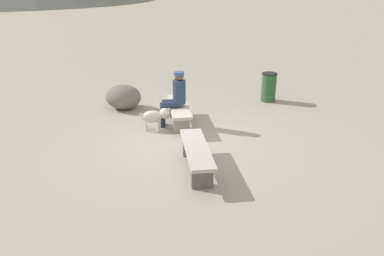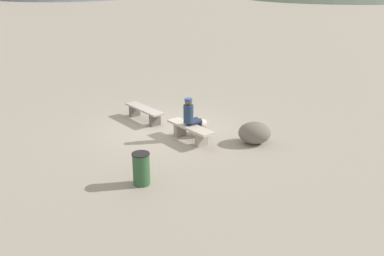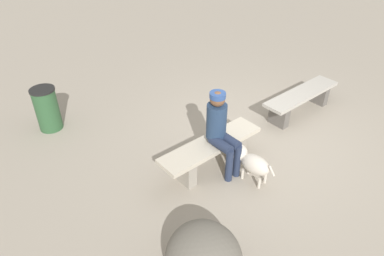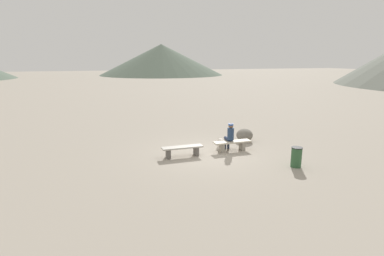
{
  "view_description": "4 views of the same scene",
  "coord_description": "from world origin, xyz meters",
  "px_view_note": "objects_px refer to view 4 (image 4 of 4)",
  "views": [
    {
      "loc": [
        -7.54,
        1.0,
        3.31
      ],
      "look_at": [
        -1.38,
        0.06,
        0.86
      ],
      "focal_mm": 36.86,
      "sensor_mm": 36.0,
      "label": 1
    },
    {
      "loc": [
        10.3,
        -7.66,
        4.75
      ],
      "look_at": [
        1.19,
        -0.03,
        0.42
      ],
      "focal_mm": 40.61,
      "sensor_mm": 36.0,
      "label": 2
    },
    {
      "loc": [
        4.08,
        2.95,
        3.6
      ],
      "look_at": [
        1.34,
        -0.18,
        0.75
      ],
      "focal_mm": 33.07,
      "sensor_mm": 36.0,
      "label": 3
    },
    {
      "loc": [
        -4.86,
        -11.69,
        4.06
      ],
      "look_at": [
        -0.34,
        1.36,
        0.88
      ],
      "focal_mm": 27.91,
      "sensor_mm": 36.0,
      "label": 4
    }
  ],
  "objects_px": {
    "trash_bin": "(296,157)",
    "boulder": "(245,135)",
    "dog": "(222,142)",
    "bench_left": "(182,150)",
    "seated_person": "(230,135)",
    "bench_right": "(232,144)"
  },
  "relations": [
    {
      "from": "trash_bin",
      "to": "boulder",
      "type": "bearing_deg",
      "value": 90.88
    },
    {
      "from": "dog",
      "to": "boulder",
      "type": "xyz_separation_m",
      "value": [
        1.6,
        0.75,
        -0.0
      ]
    },
    {
      "from": "boulder",
      "to": "bench_left",
      "type": "bearing_deg",
      "value": -160.34
    },
    {
      "from": "trash_bin",
      "to": "bench_left",
      "type": "bearing_deg",
      "value": 145.1
    },
    {
      "from": "bench_left",
      "to": "dog",
      "type": "xyz_separation_m",
      "value": [
        2.11,
        0.58,
        0.01
      ]
    },
    {
      "from": "seated_person",
      "to": "boulder",
      "type": "relative_size",
      "value": 1.35
    },
    {
      "from": "dog",
      "to": "bench_left",
      "type": "bearing_deg",
      "value": -80.05
    },
    {
      "from": "trash_bin",
      "to": "boulder",
      "type": "distance_m",
      "value": 3.96
    },
    {
      "from": "bench_right",
      "to": "trash_bin",
      "type": "bearing_deg",
      "value": -60.88
    },
    {
      "from": "bench_left",
      "to": "dog",
      "type": "height_order",
      "value": "dog"
    },
    {
      "from": "bench_right",
      "to": "dog",
      "type": "xyz_separation_m",
      "value": [
        -0.26,
        0.55,
        0.0
      ]
    },
    {
      "from": "dog",
      "to": "seated_person",
      "type": "bearing_deg",
      "value": 14.75
    },
    {
      "from": "bench_left",
      "to": "trash_bin",
      "type": "xyz_separation_m",
      "value": [
        3.78,
        -2.63,
        0.09
      ]
    },
    {
      "from": "seated_person",
      "to": "trash_bin",
      "type": "height_order",
      "value": "seated_person"
    },
    {
      "from": "seated_person",
      "to": "dog",
      "type": "xyz_separation_m",
      "value": [
        -0.17,
        0.46,
        -0.42
      ]
    },
    {
      "from": "bench_right",
      "to": "trash_bin",
      "type": "height_order",
      "value": "trash_bin"
    },
    {
      "from": "bench_right",
      "to": "seated_person",
      "type": "relative_size",
      "value": 1.35
    },
    {
      "from": "trash_bin",
      "to": "boulder",
      "type": "height_order",
      "value": "trash_bin"
    },
    {
      "from": "bench_right",
      "to": "seated_person",
      "type": "bearing_deg",
      "value": 134.12
    },
    {
      "from": "seated_person",
      "to": "trash_bin",
      "type": "distance_m",
      "value": 3.15
    },
    {
      "from": "trash_bin",
      "to": "dog",
      "type": "bearing_deg",
      "value": 117.38
    },
    {
      "from": "dog",
      "to": "boulder",
      "type": "relative_size",
      "value": 0.79
    }
  ]
}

